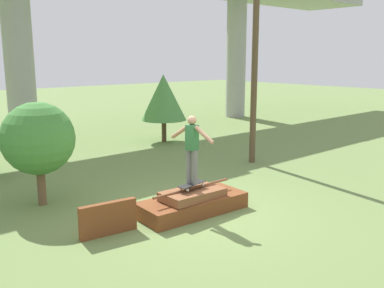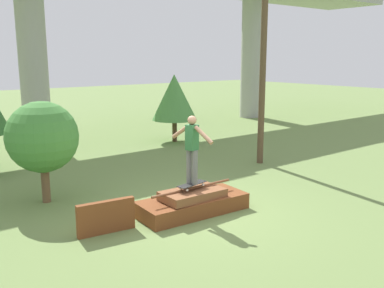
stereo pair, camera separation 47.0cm
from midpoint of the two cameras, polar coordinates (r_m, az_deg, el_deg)
name	(u,v)px [view 1 (the left image)]	position (r m, az deg, el deg)	size (l,w,h in m)	color
ground_plane	(193,212)	(9.65, -1.34, -9.12)	(80.00, 80.00, 0.00)	olive
scrap_pile	(193,203)	(9.56, -1.34, -7.87)	(2.52, 1.15, 0.60)	brown
scrap_plank_loose	(108,219)	(8.61, -12.67, -9.70)	(1.17, 0.27, 0.65)	brown
skateboard	(192,184)	(9.38, -1.44, -5.40)	(0.78, 0.35, 0.09)	black
skater	(192,145)	(9.17, -1.47, -0.18)	(0.29, 1.15, 1.50)	slate
utility_pole	(255,54)	(13.81, 7.41, 11.87)	(1.30, 0.20, 6.76)	brown
tree_behind_right	(164,98)	(17.27, -4.59, 6.20)	(1.82, 1.82, 2.73)	#4C3823
tree_mid_back	(38,139)	(10.42, -21.07, 0.65)	(1.67, 1.67, 2.42)	brown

